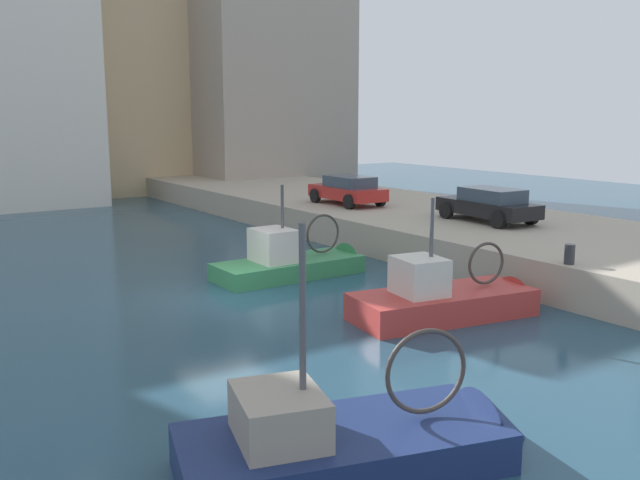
{
  "coord_description": "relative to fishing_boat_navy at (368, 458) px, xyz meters",
  "views": [
    {
      "loc": [
        -8.63,
        -17.39,
        5.26
      ],
      "look_at": [
        3.79,
        0.82,
        1.2
      ],
      "focal_mm": 38.88,
      "sensor_mm": 36.0,
      "label": 1
    }
  ],
  "objects": [
    {
      "name": "water_surface",
      "position": [
        2.55,
        9.76,
        -0.11
      ],
      "size": [
        80.0,
        80.0,
        0.0
      ],
      "primitive_type": "plane",
      "color": "navy",
      "rests_on": "ground"
    },
    {
      "name": "quay_wall",
      "position": [
        14.05,
        9.76,
        0.49
      ],
      "size": [
        9.0,
        56.0,
        1.2
      ],
      "primitive_type": "cube",
      "color": "#ADA08C",
      "rests_on": "ground"
    },
    {
      "name": "fishing_boat_navy",
      "position": [
        0.0,
        0.0,
        0.0
      ],
      "size": [
        5.98,
        3.41,
        4.69
      ],
      "color": "navy",
      "rests_on": "ground"
    },
    {
      "name": "fishing_boat_red",
      "position": [
        6.71,
        4.89,
        0.02
      ],
      "size": [
        5.84,
        2.8,
        4.02
      ],
      "color": "#BC3833",
      "rests_on": "ground"
    },
    {
      "name": "fishing_boat_green",
      "position": [
        5.89,
        11.14,
        0.05
      ],
      "size": [
        5.71,
        2.16,
        3.87
      ],
      "color": "#388951",
      "rests_on": "ground"
    },
    {
      "name": "parked_car_black",
      "position": [
        13.76,
        10.16,
        1.76
      ],
      "size": [
        2.06,
        4.17,
        1.28
      ],
      "color": "black",
      "rests_on": "quay_wall"
    },
    {
      "name": "parked_car_red",
      "position": [
        12.35,
        17.18,
        1.76
      ],
      "size": [
        1.94,
        3.92,
        1.29
      ],
      "color": "red",
      "rests_on": "quay_wall"
    },
    {
      "name": "mooring_bollard_mid",
      "position": [
        9.9,
        3.76,
        1.37
      ],
      "size": [
        0.28,
        0.28,
        0.55
      ],
      "primitive_type": "cylinder",
      "color": "#2D2D33",
      "rests_on": "quay_wall"
    },
    {
      "name": "waterfront_building_west",
      "position": [
        17.84,
        33.97,
        11.36
      ],
      "size": [
        10.49,
        7.75,
        22.89
      ],
      "color": "#A39384",
      "rests_on": "ground"
    },
    {
      "name": "waterfront_building_east_mid",
      "position": [
        10.39,
        38.26,
        11.52
      ],
      "size": [
        9.92,
        6.83,
        23.21
      ],
      "color": "#D1B284",
      "rests_on": "ground"
    }
  ]
}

